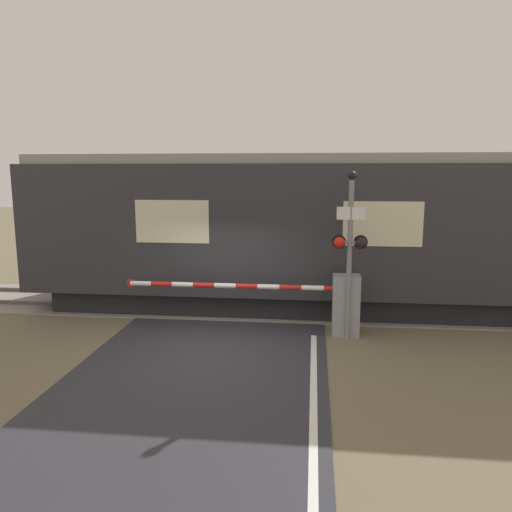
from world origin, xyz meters
TOP-DOWN VIEW (x-y plane):
  - ground_plane at (0.00, 0.00)m, footprint 80.00×80.00m
  - track_bed at (0.00, 3.47)m, footprint 36.00×3.20m
  - train at (3.63, 3.47)m, footprint 18.08×3.20m
  - crossing_barrier at (2.45, 1.19)m, footprint 5.38×0.44m
  - signal_post at (2.83, 0.93)m, footprint 0.76×0.26m

SIDE VIEW (x-z plane):
  - ground_plane at x=0.00m, z-range 0.00..0.00m
  - track_bed at x=0.00m, z-range -0.04..0.09m
  - crossing_barrier at x=2.45m, z-range 0.06..1.44m
  - signal_post at x=2.83m, z-range 0.25..3.91m
  - train at x=3.63m, z-range 0.05..4.12m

